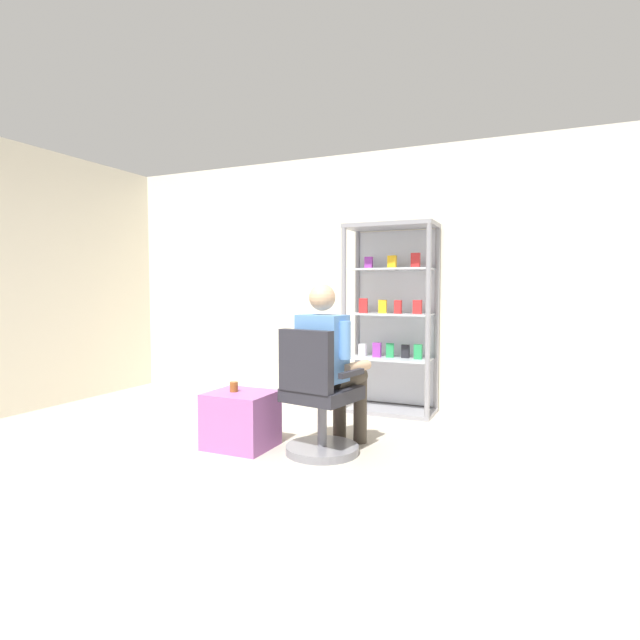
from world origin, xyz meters
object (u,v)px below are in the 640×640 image
(seated_shopkeeper, at_px, (330,359))
(display_cabinet_main, at_px, (392,318))
(office_chair, at_px, (318,404))
(tea_glass, at_px, (234,387))
(storage_crate, at_px, (241,420))

(seated_shopkeeper, bearing_deg, display_cabinet_main, 87.06)
(office_chair, relative_size, tea_glass, 11.99)
(display_cabinet_main, relative_size, storage_crate, 3.80)
(display_cabinet_main, height_order, tea_glass, display_cabinet_main)
(seated_shopkeeper, distance_m, storage_crate, 0.86)
(storage_crate, height_order, tea_glass, tea_glass)
(office_chair, bearing_deg, seated_shopkeeper, 79.32)
(office_chair, height_order, storage_crate, office_chair)
(seated_shopkeeper, height_order, tea_glass, seated_shopkeeper)
(office_chair, height_order, seated_shopkeeper, seated_shopkeeper)
(display_cabinet_main, xyz_separation_m, office_chair, (-0.10, -1.59, -0.57))
(display_cabinet_main, xyz_separation_m, tea_glass, (-0.81, -1.66, -0.48))
(office_chair, bearing_deg, tea_glass, -174.19)
(storage_crate, relative_size, tea_glass, 6.24)
(seated_shopkeeper, bearing_deg, office_chair, -100.68)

